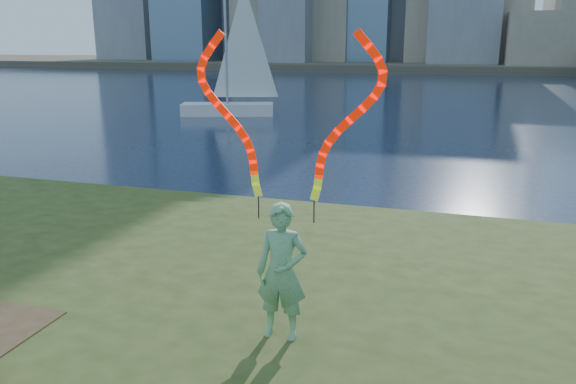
% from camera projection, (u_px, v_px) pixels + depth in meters
% --- Properties ---
extents(ground, '(320.00, 320.00, 0.00)m').
position_uv_depth(ground, '(168.00, 316.00, 9.54)').
color(ground, '#18253D').
rests_on(ground, ground).
extents(grassy_knoll, '(20.00, 18.00, 0.80)m').
position_uv_depth(grassy_knoll, '(80.00, 371.00, 7.34)').
color(grassy_knoll, '#334117').
rests_on(grassy_knoll, ground).
extents(far_shore, '(320.00, 40.00, 1.20)m').
position_uv_depth(far_shore, '(437.00, 65.00, 97.07)').
color(far_shore, '#464133').
rests_on(far_shore, ground).
extents(woman_with_ribbons, '(2.11, 0.45, 4.15)m').
position_uv_depth(woman_with_ribbons, '(283.00, 234.00, 6.98)').
color(woman_with_ribbons, '#1F7E29').
rests_on(woman_with_ribbons, grassy_knoll).
extents(sailboat, '(6.06, 3.50, 9.20)m').
position_uv_depth(sailboat, '(232.00, 90.00, 35.10)').
color(sailboat, silver).
rests_on(sailboat, ground).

